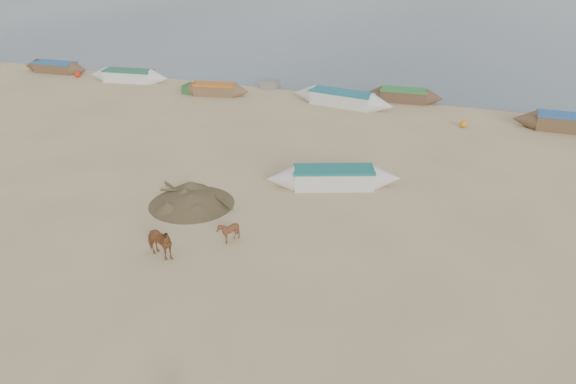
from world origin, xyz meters
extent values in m
plane|color=tan|center=(0.00, 0.00, 0.00)|extent=(140.00, 140.00, 0.00)
imported|color=brown|center=(-3.22, -0.75, 0.62)|extent=(1.60, 1.06, 1.24)
imported|color=brown|center=(-1.34, 1.08, 0.45)|extent=(1.02, 0.97, 0.90)
cone|color=brown|center=(-4.21, 3.41, 0.24)|extent=(4.61, 4.61, 0.48)
cube|color=#295B2E|center=(-12.47, 18.89, 0.30)|extent=(1.40, 1.20, 0.60)
sphere|color=orange|center=(6.02, 17.75, 0.22)|extent=(0.44, 0.44, 0.44)
cube|color=slate|center=(-7.95, 22.08, 0.28)|extent=(1.20, 1.10, 0.56)
sphere|color=red|center=(-23.22, 19.75, 0.24)|extent=(0.48, 0.48, 0.48)
camera|label=1|loc=(7.06, -15.42, 10.97)|focal=35.00mm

